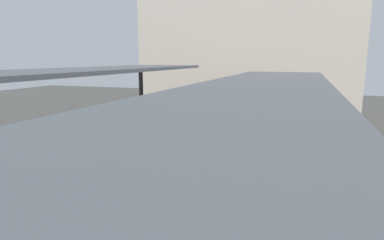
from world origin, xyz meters
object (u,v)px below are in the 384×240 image
Objects in this scene: platform_bench at (201,186)px; passenger_mid_platform at (285,126)px; platform_sign at (284,117)px; passenger_near_bench at (226,143)px; commuter_train at (202,119)px.

platform_bench is 0.79× the size of passenger_mid_platform.
passenger_near_bench is at bearing -134.10° from platform_sign.
platform_sign is (4.36, -3.18, 0.90)m from commuter_train.
passenger_near_bench is at bearing -63.79° from commuter_train.
commuter_train is at bearing 116.21° from passenger_near_bench.
passenger_mid_platform reaches higher than passenger_near_bench.
passenger_mid_platform is (1.83, 3.55, 0.04)m from passenger_near_bench.
platform_bench is at bearing -72.70° from commuter_train.
platform_sign is 1.31× the size of passenger_near_bench.
commuter_train is 5.47m from platform_sign.
commuter_train reaches higher than platform_sign.
passenger_mid_platform is (-0.02, 1.64, -0.70)m from platform_sign.
passenger_near_bench is at bearing -117.30° from passenger_mid_platform.
passenger_near_bench is (-0.08, 3.21, 0.41)m from platform_bench.
platform_sign reaches higher than platform_bench.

